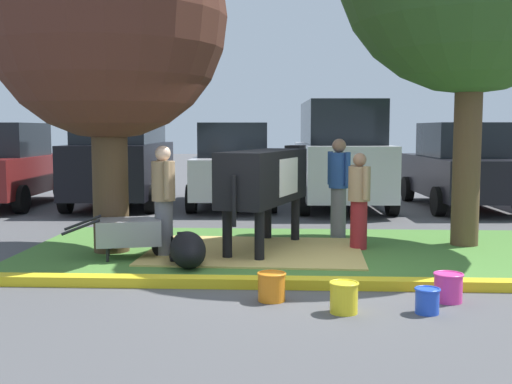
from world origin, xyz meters
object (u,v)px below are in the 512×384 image
(calf_lying, at_px, (187,249))
(person_handler, at_px, (359,199))
(hatchback_white, at_px, (5,166))
(wheelbarrow, at_px, (131,233))
(shade_tree_left, at_px, (107,20))
(suv_dark_grey, at_px, (340,154))
(bucket_yellow, at_px, (344,297))
(suv_black, at_px, (122,154))
(person_visitor_near, at_px, (339,185))
(cow_holstein, at_px, (266,177))
(sedan_blue, at_px, (460,167))
(bucket_pink, at_px, (448,287))
(person_visitor_far, at_px, (164,198))
(sedan_silver, at_px, (234,166))
(bucket_orange, at_px, (272,286))
(bucket_blue, at_px, (427,300))

(calf_lying, relative_size, person_handler, 0.88)
(calf_lying, bearing_deg, hatchback_white, 129.72)
(wheelbarrow, bearing_deg, shade_tree_left, 130.22)
(suv_dark_grey, bearing_deg, bucket_yellow, -94.37)
(bucket_yellow, xyz_separation_m, hatchback_white, (-7.44, 8.73, 0.82))
(bucket_yellow, relative_size, suv_black, 0.07)
(person_visitor_near, xyz_separation_m, hatchback_white, (-7.73, 4.27, 0.06))
(cow_holstein, relative_size, sedan_blue, 0.68)
(bucket_yellow, distance_m, bucket_pink, 1.26)
(person_visitor_far, distance_m, sedan_silver, 6.38)
(sedan_blue, bearing_deg, bucket_yellow, -111.61)
(person_visitor_near, bearing_deg, cow_holstein, -138.87)
(shade_tree_left, xyz_separation_m, bucket_yellow, (3.25, -3.06, -3.30))
(sedan_blue, bearing_deg, wheelbarrow, -135.13)
(calf_lying, height_order, person_visitor_far, person_visitor_far)
(person_handler, xyz_separation_m, suv_dark_grey, (0.15, 5.44, 0.47))
(bucket_orange, bearing_deg, suv_dark_grey, 80.41)
(bucket_blue, bearing_deg, suv_dark_grey, 91.10)
(person_handler, relative_size, suv_dark_grey, 0.32)
(cow_holstein, relative_size, suv_dark_grey, 0.65)
(wheelbarrow, relative_size, bucket_blue, 6.12)
(bucket_orange, bearing_deg, sedan_blue, 63.24)
(wheelbarrow, distance_m, hatchback_white, 7.72)
(person_visitor_far, bearing_deg, bucket_blue, -39.98)
(bucket_pink, relative_size, suv_dark_grey, 0.07)
(calf_lying, distance_m, bucket_pink, 3.51)
(calf_lying, xyz_separation_m, hatchback_white, (-5.50, 6.62, 0.75))
(cow_holstein, xyz_separation_m, suv_black, (-3.72, 5.57, 0.14))
(cow_holstein, height_order, bucket_yellow, cow_holstein)
(person_handler, distance_m, suv_dark_grey, 5.46)
(shade_tree_left, distance_m, suv_dark_grey, 7.34)
(cow_holstein, height_order, person_visitor_far, person_visitor_far)
(person_visitor_far, relative_size, bucket_orange, 5.08)
(bucket_pink, height_order, suv_dark_grey, suv_dark_grey)
(bucket_orange, distance_m, sedan_blue, 9.52)
(shade_tree_left, height_order, person_visitor_far, shade_tree_left)
(bucket_yellow, relative_size, sedan_silver, 0.07)
(bucket_blue, relative_size, hatchback_white, 0.06)
(person_visitor_far, height_order, bucket_pink, person_visitor_far)
(calf_lying, bearing_deg, person_visitor_near, 46.53)
(bucket_blue, bearing_deg, bucket_pink, 54.70)
(cow_holstein, xyz_separation_m, bucket_blue, (1.75, -3.39, -0.99))
(suv_dark_grey, height_order, sedan_blue, suv_dark_grey)
(bucket_orange, height_order, bucket_yellow, bucket_yellow)
(suv_dark_grey, bearing_deg, calf_lying, -111.16)
(suv_black, bearing_deg, bucket_yellow, -62.77)
(suv_black, bearing_deg, wheelbarrow, -74.41)
(sedan_silver, xyz_separation_m, sedan_blue, (5.40, -0.19, 0.00))
(person_visitor_near, xyz_separation_m, suv_black, (-4.92, 4.52, 0.35))
(suv_dark_grey, bearing_deg, sedan_silver, 174.99)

